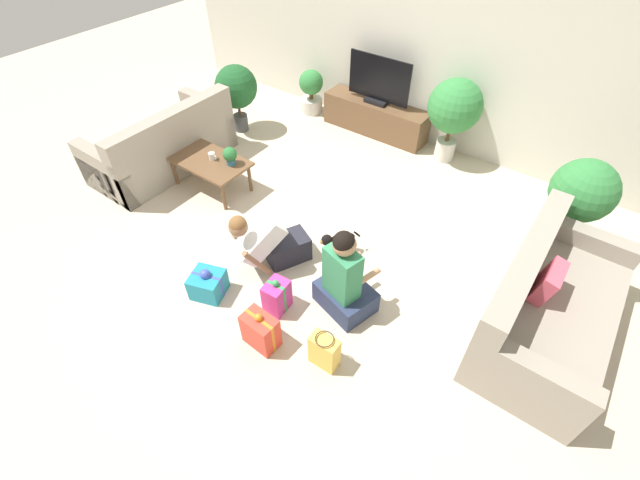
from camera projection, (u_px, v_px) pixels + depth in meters
The scene contains 20 objects.
ground_plane at pixel (312, 236), 4.81m from camera, with size 16.00×16.00×0.00m, color beige.
wall_back at pixel (434, 46), 5.42m from camera, with size 8.40×0.06×2.60m.
sofa_left at pixel (164, 145), 5.59m from camera, with size 0.90×1.84×0.87m.
sofa_right at pixel (547, 309), 3.72m from camera, with size 0.90×1.84×0.87m.
coffee_table at pixel (209, 163), 5.21m from camera, with size 0.99×0.57×0.41m.
tv_console at pixel (375, 117), 6.26m from camera, with size 1.57×0.39×0.47m.
tv at pixel (379, 83), 5.90m from camera, with size 0.94×0.20×0.65m.
potted_plant_corner_left at pixel (236, 89), 6.02m from camera, with size 0.59×0.59×0.97m.
potted_plant_corner_right at pixel (582, 193), 4.23m from camera, with size 0.64×0.64×1.05m.
potted_plant_back_right at pixel (454, 109), 5.40m from camera, with size 0.68×0.68×1.12m.
potted_plant_back_left at pixel (311, 90), 6.63m from camera, with size 0.37×0.37×0.67m.
person_kneeling at pixel (269, 241), 4.28m from camera, with size 0.61×0.81×0.76m.
person_sitting at pixel (344, 281), 3.87m from camera, with size 0.61×0.57×0.98m.
dog at pixel (339, 240), 4.48m from camera, with size 0.30×0.37×0.30m.
gift_box_a at pixel (208, 284), 4.14m from camera, with size 0.38×0.37×0.33m.
gift_box_b at pixel (261, 331), 3.71m from camera, with size 0.32×0.21×0.41m.
gift_box_c at pixel (277, 296), 3.99m from camera, with size 0.21×0.25×0.39m.
gift_bag_a at pixel (324, 351), 3.57m from camera, with size 0.25×0.16×0.37m.
mug at pixel (212, 156), 5.15m from camera, with size 0.12×0.08×0.09m.
tabletop_plant at pixel (230, 155), 5.03m from camera, with size 0.17×0.17×0.22m.
Camera 1 is at (2.12, -2.74, 3.34)m, focal length 24.00 mm.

